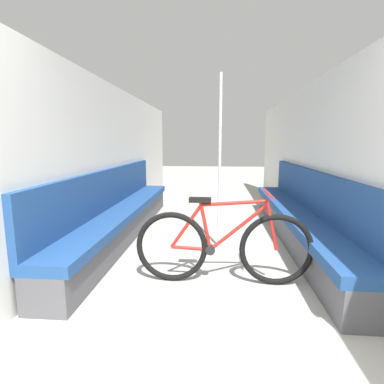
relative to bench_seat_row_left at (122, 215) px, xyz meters
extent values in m
cube|color=silver|center=(-0.24, -0.09, 0.76)|extent=(0.10, 8.72, 2.11)
cube|color=silver|center=(2.64, -0.09, 0.76)|extent=(0.10, 8.72, 2.11)
cube|color=#4C4C51|center=(0.03, 0.00, -0.14)|extent=(0.38, 4.01, 0.32)
cube|color=navy|center=(0.03, 0.00, 0.07)|extent=(0.45, 4.01, 0.10)
cube|color=navy|center=(-0.15, 0.00, 0.38)|extent=(0.07, 4.01, 0.52)
cube|color=#4C4C51|center=(2.36, 0.00, -0.14)|extent=(0.38, 4.01, 0.32)
cube|color=navy|center=(2.36, 0.00, 0.07)|extent=(0.45, 4.01, 0.10)
cube|color=navy|center=(2.55, 0.00, 0.38)|extent=(0.07, 4.01, 0.52)
torus|color=black|center=(0.90, -1.30, 0.03)|extent=(0.67, 0.05, 0.67)
torus|color=black|center=(1.86, -1.30, 0.03)|extent=(0.67, 0.05, 0.67)
cylinder|color=#B21E19|center=(1.08, -1.30, 0.03)|extent=(0.36, 0.03, 0.05)
cylinder|color=#B21E19|center=(1.03, -1.30, 0.23)|extent=(0.29, 0.03, 0.41)
cylinder|color=#B21E19|center=(1.21, -1.30, 0.25)|extent=(0.13, 0.03, 0.47)
cylinder|color=#B21E19|center=(1.51, -1.30, 0.23)|extent=(0.52, 0.03, 0.46)
cylinder|color=#B21E19|center=(1.46, -1.30, 0.46)|extent=(0.60, 0.03, 0.08)
cylinder|color=#B21E19|center=(1.81, -1.30, 0.25)|extent=(0.13, 0.03, 0.44)
cylinder|color=black|center=(1.26, -1.30, 0.02)|extent=(0.09, 0.06, 0.09)
cube|color=black|center=(1.16, -1.30, 0.49)|extent=(0.20, 0.07, 0.04)
cylinder|color=#B21E19|center=(1.76, -1.30, 0.55)|extent=(0.02, 0.46, 0.02)
cylinder|color=gray|center=(1.34, -0.31, -0.29)|extent=(0.08, 0.08, 0.01)
cylinder|color=silver|center=(1.34, -0.31, 0.75)|extent=(0.04, 0.04, 2.09)
camera|label=1|loc=(1.31, -3.94, 1.00)|focal=28.00mm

